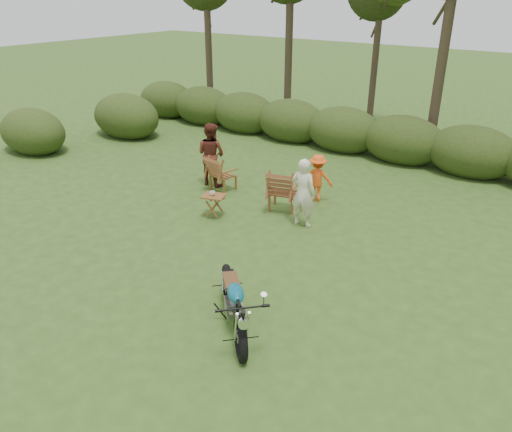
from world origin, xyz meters
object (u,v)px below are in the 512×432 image
Objects in this scene: lawn_chair_right at (283,209)px; cup at (212,193)px; lawn_chair_left at (223,190)px; adult_a at (302,225)px; adult_b at (212,184)px; motorcycle at (234,324)px; side_table at (214,206)px; child at (316,200)px.

lawn_chair_right is 1.80m from cup.
lawn_chair_left is 0.60× the size of adult_a.
adult_b is at bearing -19.24° from adult_a.
adult_b is at bearing 130.91° from cup.
cup reaches higher than motorcycle.
motorcycle is at bearing 132.75° from adult_b.
adult_b is at bearing 131.83° from side_table.
lawn_chair_right is at bearing 49.95° from cup.
adult_b is 2.93m from child.
motorcycle is 4.60m from lawn_chair_right.
adult_a reaches higher than lawn_chair_right.
adult_a reaches higher than cup.
adult_a is at bearing 23.17° from side_table.
lawn_chair_right is at bearing 46.92° from child.
lawn_chair_right is at bearing 172.50° from adult_b.
side_table reaches higher than lawn_chair_right.
side_table is (-2.87, 2.94, 0.27)m from motorcycle.
motorcycle is 6.23m from adult_b.
adult_a is (-0.99, 3.75, 0.00)m from motorcycle.
cup is at bearing 35.16° from child.
lawn_chair_left is at bearing 122.24° from side_table.
child reaches higher than side_table.
lawn_chair_right is (-1.81, 4.23, 0.00)m from motorcycle.
lawn_chair_right is 2.50m from adult_b.
motorcycle reaches higher than side_table.
side_table reaches higher than lawn_chair_left.
cup is 0.11× the size of child.
side_table is 4.08× the size of cup.
motorcycle is 3.87m from adult_a.
cup reaches higher than side_table.
lawn_chair_left is 1.72m from side_table.
side_table is at bearing 35.56° from child.
motorcycle is 4.16m from cup.
child is (1.47, 2.26, -0.59)m from cup.
side_table is 2.67m from child.
adult_b reaches higher than cup.
lawn_chair_left is (-1.97, 0.15, 0.00)m from lawn_chair_right.
side_table is at bearing 33.60° from lawn_chair_right.
adult_b reaches higher than motorcycle.
adult_a reaches higher than motorcycle.
cup is 0.08× the size of adult_a.
lawn_chair_right is at bearing 156.91° from motorcycle.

